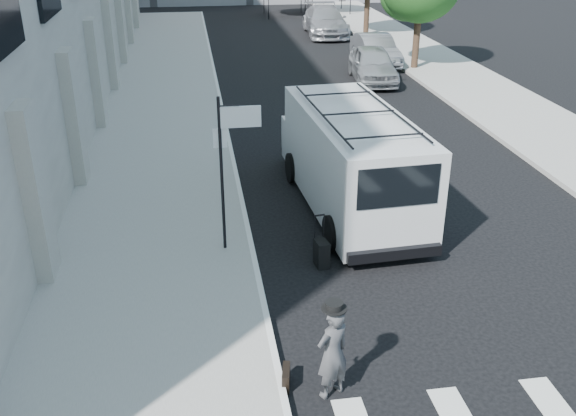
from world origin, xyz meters
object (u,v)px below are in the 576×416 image
object	(u,v)px
briefcase	(286,378)
cargo_van	(350,159)
parked_car_a	(373,64)
suitcase	(322,253)
parked_car_b	(375,50)
parked_car_c	(325,21)
businessman	(332,353)

from	to	relation	value
briefcase	cargo_van	world-z (taller)	cargo_van
briefcase	parked_car_a	world-z (taller)	parked_car_a
suitcase	parked_car_a	bearing A→B (deg)	63.38
suitcase	cargo_van	xyz separation A→B (m)	(1.33, 2.98, 1.01)
cargo_van	parked_car_b	xyz separation A→B (m)	(5.27, 16.19, -0.58)
suitcase	cargo_van	bearing A→B (deg)	58.52
briefcase	parked_car_b	bearing A→B (deg)	81.98
briefcase	parked_car_a	xyz separation A→B (m)	(6.90, 19.62, 0.60)
suitcase	cargo_van	size ratio (longest dim) A/B	0.17
briefcase	parked_car_b	size ratio (longest dim) A/B	0.10
cargo_van	parked_car_c	world-z (taller)	cargo_van
cargo_van	parked_car_b	world-z (taller)	cargo_van
suitcase	cargo_van	world-z (taller)	cargo_van
suitcase	parked_car_c	world-z (taller)	parked_car_c
businessman	briefcase	distance (m)	1.00
parked_car_a	parked_car_c	world-z (taller)	parked_car_c
suitcase	parked_car_a	xyz separation A→B (m)	(5.55, 15.86, 0.47)
parked_car_b	parked_car_a	bearing A→B (deg)	-107.66
suitcase	parked_car_b	distance (m)	20.28
parked_car_b	suitcase	bearing A→B (deg)	-109.05
businessman	cargo_van	world-z (taller)	cargo_van
cargo_van	parked_car_c	size ratio (longest dim) A/B	1.20
businessman	cargo_van	bearing A→B (deg)	-133.49
parked_car_b	cargo_van	bearing A→B (deg)	-108.06
businessman	parked_car_c	bearing A→B (deg)	-129.22
businessman	cargo_van	xyz separation A→B (m)	(1.99, 7.04, 0.50)
businessman	parked_car_b	size ratio (longest dim) A/B	0.37
cargo_van	parked_car_b	distance (m)	17.04
briefcase	businessman	bearing A→B (deg)	-12.44
suitcase	businessman	bearing A→B (deg)	-106.54
parked_car_b	parked_car_c	xyz separation A→B (m)	(-0.78, 8.48, 0.11)
parked_car_b	businessman	bearing A→B (deg)	-107.40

